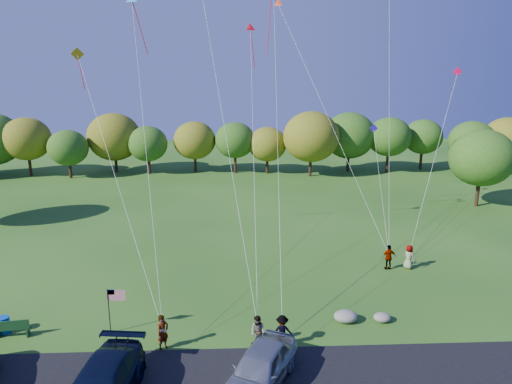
% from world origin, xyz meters
% --- Properties ---
extents(ground, '(140.00, 140.00, 0.00)m').
position_xyz_m(ground, '(0.00, 0.00, 0.00)').
color(ground, '#225117').
rests_on(ground, ground).
extents(treeline, '(76.64, 27.31, 8.65)m').
position_xyz_m(treeline, '(0.66, 35.84, 4.85)').
color(treeline, '#372514').
rests_on(treeline, ground).
extents(minivan_silver, '(3.83, 5.15, 1.63)m').
position_xyz_m(minivan_silver, '(1.59, -3.67, 0.88)').
color(minivan_silver, '#989CA1').
rests_on(minivan_silver, asphalt_lane).
extents(flyer_a, '(0.72, 0.74, 1.71)m').
position_xyz_m(flyer_a, '(-2.75, -0.80, 0.86)').
color(flyer_a, '#4C4C59').
rests_on(flyer_a, ground).
extents(flyer_b, '(0.95, 0.93, 1.54)m').
position_xyz_m(flyer_b, '(1.63, -0.80, 0.77)').
color(flyer_b, '#4C4C59').
rests_on(flyer_b, ground).
extents(flyer_c, '(1.02, 0.61, 1.55)m').
position_xyz_m(flyer_c, '(2.77, -0.80, 0.78)').
color(flyer_c, '#4C4C59').
rests_on(flyer_c, ground).
extents(flyer_d, '(1.02, 0.52, 1.68)m').
position_xyz_m(flyer_d, '(10.58, 7.61, 0.84)').
color(flyer_d, '#4C4C59').
rests_on(flyer_d, ground).
extents(flyer_e, '(0.83, 0.94, 1.61)m').
position_xyz_m(flyer_e, '(11.94, 7.69, 0.81)').
color(flyer_e, '#4C4C59').
rests_on(flyer_e, ground).
extents(park_bench, '(1.64, 0.51, 0.91)m').
position_xyz_m(park_bench, '(-10.20, 0.50, 0.49)').
color(park_bench, '#163E1B').
rests_on(park_bench, ground).
extents(trash_barrel, '(0.56, 0.56, 0.84)m').
position_xyz_m(trash_barrel, '(-10.78, 0.92, 0.42)').
color(trash_barrel, '#0B44A6').
rests_on(trash_barrel, ground).
extents(flag_assembly, '(0.87, 0.56, 2.34)m').
position_xyz_m(flag_assembly, '(-5.32, 0.70, 1.74)').
color(flag_assembly, black).
rests_on(flag_assembly, ground).
extents(boulder_near, '(1.22, 0.96, 0.61)m').
position_xyz_m(boulder_near, '(6.26, 1.21, 0.31)').
color(boulder_near, gray).
rests_on(boulder_near, ground).
extents(boulder_far, '(0.89, 0.74, 0.46)m').
position_xyz_m(boulder_far, '(8.14, 1.15, 0.23)').
color(boulder_far, slate).
rests_on(boulder_far, ground).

